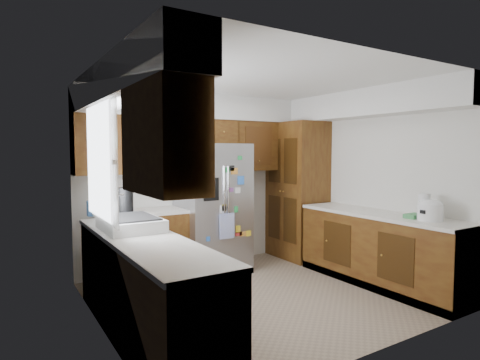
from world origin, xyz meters
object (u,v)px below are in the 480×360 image
object	(u,v)px
rice_cooker	(430,209)
paper_towel	(424,206)
fridge	(213,208)
pantry	(297,190)

from	to	relation	value
rice_cooker	paper_towel	size ratio (longest dim) A/B	0.97
fridge	paper_towel	bearing A→B (deg)	-55.38
pantry	paper_towel	size ratio (longest dim) A/B	7.33
fridge	paper_towel	size ratio (longest dim) A/B	6.14
fridge	paper_towel	xyz separation A→B (m)	(1.54, -2.23, 0.17)
rice_cooker	paper_towel	distance (m)	0.12
rice_cooker	paper_towel	bearing A→B (deg)	67.82
paper_towel	pantry	bearing A→B (deg)	91.12
pantry	fridge	xyz separation A→B (m)	(-1.50, 0.05, -0.17)
rice_cooker	pantry	bearing A→B (deg)	89.99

